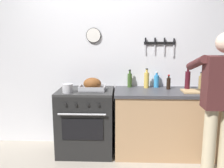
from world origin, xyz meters
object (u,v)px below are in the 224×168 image
bottle_wine_red (188,80)px  bottle_soy_sauce (168,83)px  saucepan (68,88)px  bottle_olive_oil (130,80)px  stove (86,121)px  bottle_dish_soap (156,81)px  bottle_cooking_oil (147,80)px  person_cook (220,99)px  cutting_board (196,91)px  roasting_pan (92,85)px  bottle_vinegar (201,82)px

bottle_wine_red → bottle_soy_sauce: bearing=169.4°
saucepan → bottle_wine_red: 1.62m
saucepan → bottle_olive_oil: size_ratio=0.53×
bottle_soy_sauce → saucepan: bearing=-168.7°
bottle_soy_sauce → stove: bearing=-175.2°
bottle_olive_oil → bottle_dish_soap: size_ratio=1.12×
bottle_soy_sauce → bottle_cooking_oil: bearing=163.6°
person_cook → cutting_board: person_cook is taller
cutting_board → bottle_wine_red: bearing=124.7°
cutting_board → bottle_wine_red: 0.20m
roasting_pan → bottle_vinegar: bearing=5.2°
roasting_pan → bottle_olive_oil: size_ratio=1.39×
stove → saucepan: size_ratio=6.65×
bottle_wine_red → bottle_dish_soap: bottle_wine_red is taller
bottle_soy_sauce → roasting_pan: bearing=-173.4°
stove → bottle_dish_soap: size_ratio=3.98×
stove → bottle_olive_oil: size_ratio=3.54×
roasting_pan → bottle_wine_red: bearing=3.3°
bottle_olive_oil → bottle_cooking_oil: bottle_cooking_oil is taller
stove → saucepan: bearing=-139.7°
bottle_vinegar → bottle_cooking_oil: (-0.74, 0.07, 0.02)m
bottle_cooking_oil → bottle_dish_soap: bearing=17.8°
bottle_vinegar → bottle_wine_red: bearing=-162.9°
person_cook → bottle_wine_red: size_ratio=5.05×
saucepan → bottle_soy_sauce: bearing=11.3°
bottle_wine_red → bottle_cooking_oil: (-0.54, 0.13, -0.02)m
cutting_board → bottle_olive_oil: bearing=161.0°
roasting_pan → stove: bearing=166.0°
person_cook → saucepan: size_ratio=12.26×
person_cook → bottle_vinegar: person_cook is taller
stove → saucepan: 0.57m
person_cook → saucepan: person_cook is taller
saucepan → bottle_soy_sauce: size_ratio=0.66×
bottle_vinegar → bottle_dish_soap: bottle_vinegar is taller
bottle_olive_oil → bottle_vinegar: bottle_olive_oil is taller
bottle_wine_red → bottle_vinegar: size_ratio=1.36×
roasting_pan → bottle_cooking_oil: size_ratio=1.26×
bottle_dish_soap → person_cook: bearing=-58.3°
saucepan → bottle_wine_red: bottle_wine_red is taller
saucepan → bottle_cooking_oil: bearing=18.6°
bottle_vinegar → cutting_board: bearing=-122.2°
bottle_olive_oil → cutting_board: bearing=-19.0°
stove → bottle_vinegar: (1.60, 0.11, 0.55)m
person_cook → bottle_vinegar: (0.04, 0.78, 0.05)m
person_cook → cutting_board: size_ratio=4.61×
saucepan → bottle_cooking_oil: 1.12m
bottle_wine_red → bottle_dish_soap: 0.44m
cutting_board → bottle_dish_soap: 0.57m
bottle_wine_red → roasting_pan: bearing=-176.7°
bottle_vinegar → stove: bearing=-176.0°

